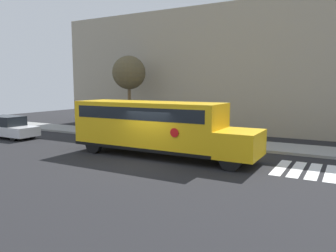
{
  "coord_description": "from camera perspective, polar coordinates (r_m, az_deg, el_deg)",
  "views": [
    {
      "loc": [
        8.75,
        -13.54,
        3.81
      ],
      "look_at": [
        0.16,
        1.81,
        1.6
      ],
      "focal_mm": 35.0,
      "sensor_mm": 36.0,
      "label": 1
    }
  ],
  "objects": [
    {
      "name": "ground_plane",
      "position": [
        16.56,
        -3.56,
        -6.15
      ],
      "size": [
        60.0,
        60.0,
        0.0
      ],
      "primitive_type": "plane",
      "color": "black"
    },
    {
      "name": "parked_car",
      "position": [
        26.4,
        -26.12,
        -0.18
      ],
      "size": [
        4.71,
        1.74,
        1.58
      ],
      "color": "silver",
      "rests_on": "ground"
    },
    {
      "name": "building_backdrop",
      "position": [
        27.97,
        11.13,
        9.54
      ],
      "size": [
        32.0,
        4.0,
        10.07
      ],
      "color": "#9E937F",
      "rests_on": "ground"
    },
    {
      "name": "sidewalk_strip",
      "position": [
        22.18,
        5.57,
        -2.57
      ],
      "size": [
        44.0,
        3.0,
        0.15
      ],
      "color": "gray",
      "rests_on": "ground"
    },
    {
      "name": "school_bus",
      "position": [
        17.55,
        -2.29,
        0.16
      ],
      "size": [
        10.2,
        2.57,
        2.91
      ],
      "color": "yellow",
      "rests_on": "ground"
    },
    {
      "name": "tree_near_sidewalk",
      "position": [
        27.26,
        -6.83,
        9.14
      ],
      "size": [
        2.73,
        2.73,
        6.18
      ],
      "color": "brown",
      "rests_on": "ground"
    }
  ]
}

